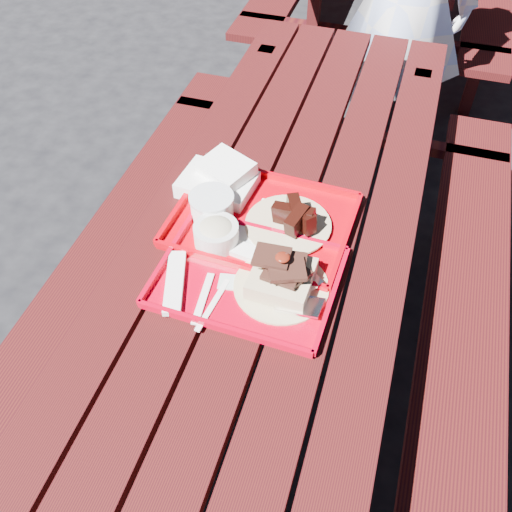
% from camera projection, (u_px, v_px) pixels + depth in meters
% --- Properties ---
extents(ground, '(60.00, 60.00, 0.00)m').
position_uv_depth(ground, '(268.00, 377.00, 2.09)').
color(ground, black).
rests_on(ground, ground).
extents(picnic_table_near, '(1.41, 2.40, 0.75)m').
position_uv_depth(picnic_table_near, '(271.00, 279.00, 1.67)').
color(picnic_table_near, '#390D0B').
rests_on(picnic_table_near, ground).
extents(near_tray, '(0.45, 0.38, 0.14)m').
position_uv_depth(near_tray, '(250.00, 266.00, 1.41)').
color(near_tray, '#B40018').
rests_on(near_tray, picnic_table_near).
extents(far_tray, '(0.49, 0.39, 0.08)m').
position_uv_depth(far_tray, '(258.00, 219.00, 1.54)').
color(far_tray, '#B6000C').
rests_on(far_tray, picnic_table_near).
extents(white_cloth, '(0.22, 0.19, 0.08)m').
position_uv_depth(white_cloth, '(220.00, 180.00, 1.63)').
color(white_cloth, white).
rests_on(white_cloth, picnic_table_near).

